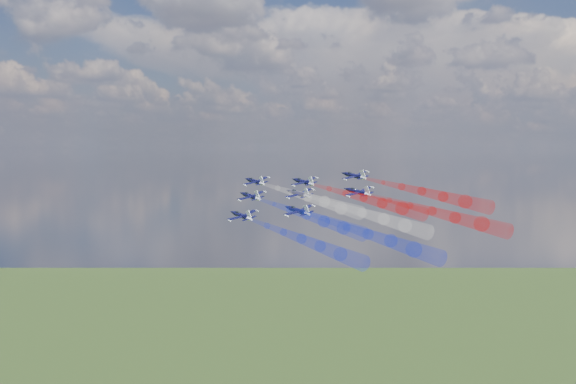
% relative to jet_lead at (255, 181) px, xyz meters
% --- Properties ---
extents(jet_lead, '(13.53, 13.10, 6.07)m').
position_rel_jet_lead_xyz_m(jet_lead, '(0.00, 0.00, 0.00)').
color(jet_lead, black).
extents(trail_lead, '(36.40, 24.91, 9.11)m').
position_rel_jet_lead_xyz_m(trail_lead, '(21.16, -12.97, -2.98)').
color(trail_lead, silver).
extents(jet_inner_left, '(13.53, 13.10, 6.07)m').
position_rel_jet_lead_xyz_m(jet_inner_left, '(4.10, -11.23, -3.34)').
color(jet_inner_left, black).
extents(trail_inner_left, '(36.40, 24.91, 9.11)m').
position_rel_jet_lead_xyz_m(trail_inner_left, '(25.26, -24.20, -6.32)').
color(trail_inner_left, '#1A2DDF').
extents(jet_inner_right, '(13.53, 13.10, 6.07)m').
position_rel_jet_lead_xyz_m(jet_inner_right, '(14.40, 1.20, 0.12)').
color(jet_inner_right, black).
extents(trail_inner_right, '(36.40, 24.91, 9.11)m').
position_rel_jet_lead_xyz_m(trail_inner_right, '(35.56, -11.77, -2.86)').
color(trail_inner_right, red).
extents(jet_outer_left, '(13.53, 13.10, 6.07)m').
position_rel_jet_lead_xyz_m(jet_outer_left, '(8.16, -24.44, -7.19)').
color(jet_outer_left, black).
extents(trail_outer_left, '(36.40, 24.91, 9.11)m').
position_rel_jet_lead_xyz_m(trail_outer_left, '(29.32, -37.41, -10.17)').
color(trail_outer_left, '#1A2DDF').
extents(jet_center_third, '(13.53, 13.10, 6.07)m').
position_rel_jet_lead_xyz_m(jet_center_third, '(17.89, -10.98, -2.31)').
color(jet_center_third, black).
extents(trail_center_third, '(36.40, 24.91, 9.11)m').
position_rel_jet_lead_xyz_m(trail_center_third, '(39.05, -23.94, -5.29)').
color(trail_center_third, silver).
extents(jet_outer_right, '(13.53, 13.10, 6.07)m').
position_rel_jet_lead_xyz_m(jet_outer_right, '(28.42, 3.63, 1.96)').
color(jet_outer_right, black).
extents(trail_outer_right, '(36.40, 24.91, 9.11)m').
position_rel_jet_lead_xyz_m(trail_outer_right, '(49.58, -9.34, -1.02)').
color(trail_outer_right, red).
extents(jet_rear_left, '(13.53, 13.10, 6.07)m').
position_rel_jet_lead_xyz_m(jet_rear_left, '(22.51, -22.64, -5.56)').
color(jet_rear_left, black).
extents(trail_rear_left, '(36.40, 24.91, 9.11)m').
position_rel_jet_lead_xyz_m(trail_rear_left, '(43.66, -35.60, -8.54)').
color(trail_rear_left, '#1A2DDF').
extents(jet_rear_right, '(13.53, 13.10, 6.07)m').
position_rel_jet_lead_xyz_m(jet_rear_right, '(33.26, -8.78, -1.59)').
color(jet_rear_right, black).
extents(trail_rear_right, '(36.40, 24.91, 9.11)m').
position_rel_jet_lead_xyz_m(trail_rear_right, '(54.42, -21.75, -4.57)').
color(trail_rear_right, red).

